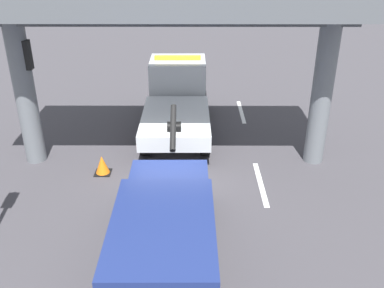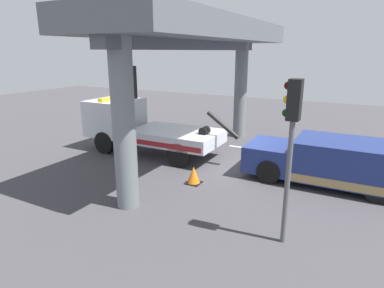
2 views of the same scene
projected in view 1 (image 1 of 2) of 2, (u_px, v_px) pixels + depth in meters
The scene contains 8 objects.
ground_plane at pixel (173, 185), 13.20m from camera, with size 60.00×40.00×0.10m, color #423F44.
lane_stripe_mid at pixel (261, 184), 13.16m from camera, with size 2.60×0.16×0.01m, color silver.
lane_stripe_east at pixel (241, 112), 18.55m from camera, with size 2.60×0.16×0.01m, color silver.
tow_truck_white at pixel (177, 96), 16.84m from camera, with size 7.26×2.44×2.46m.
towed_van_green at pixel (165, 235), 9.67m from camera, with size 5.21×2.24×1.58m.
overpass_structure at pixel (172, 11), 12.40m from camera, with size 3.60×11.48×5.69m.
traffic_light_far at pixel (29, 76), 13.23m from camera, with size 0.39×0.32×4.10m.
traffic_cone_orange at pixel (102, 165), 13.63m from camera, with size 0.52×0.52×0.61m.
Camera 1 is at (-11.28, -0.65, 6.91)m, focal length 39.68 mm.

